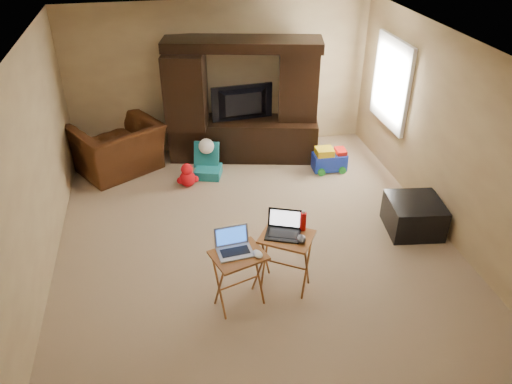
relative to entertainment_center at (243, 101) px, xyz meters
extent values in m
plane|color=tan|center=(-0.29, -2.27, -1.00)|extent=(5.50, 5.50, 0.00)
plane|color=silver|center=(-0.29, -2.27, 1.50)|extent=(5.50, 5.50, 0.00)
plane|color=tan|center=(-0.29, 0.48, 0.25)|extent=(5.00, 0.00, 5.00)
plane|color=tan|center=(-0.29, -5.02, 0.25)|extent=(5.00, 0.00, 5.00)
plane|color=tan|center=(-2.79, -2.27, 0.25)|extent=(0.00, 5.50, 5.50)
plane|color=tan|center=(2.21, -2.27, 0.25)|extent=(0.00, 5.50, 5.50)
plane|color=white|center=(2.19, -0.72, 0.40)|extent=(0.00, 1.20, 1.20)
cube|color=white|center=(2.17, -0.72, 0.40)|extent=(0.06, 1.14, 1.34)
cube|color=black|center=(0.00, 0.00, 0.00)|extent=(2.51, 1.14, 1.99)
imported|color=black|center=(0.00, -0.04, -0.04)|extent=(1.02, 0.22, 0.58)
imported|color=#47220F|center=(-2.05, -0.09, -0.59)|extent=(1.62, 1.57, 0.81)
cube|color=black|center=(1.84, -2.55, -0.78)|extent=(0.77, 0.77, 0.44)
cube|color=brown|center=(-0.68, -3.48, -0.65)|extent=(0.64, 0.57, 0.69)
cube|color=#9B5E25|center=(-0.11, -3.29, -0.64)|extent=(0.70, 0.67, 0.71)
cube|color=#A9AAAE|center=(-0.71, -3.45, -0.18)|extent=(0.39, 0.33, 0.24)
cube|color=black|center=(-0.15, -3.27, -0.16)|extent=(0.46, 0.42, 0.24)
ellipsoid|color=silver|center=(-0.49, -3.55, -0.27)|extent=(0.13, 0.16, 0.06)
ellipsoid|color=#404045|center=(0.02, -3.41, -0.25)|extent=(0.12, 0.16, 0.06)
cylinder|color=red|center=(0.09, -3.21, -0.17)|extent=(0.07, 0.07, 0.22)
camera|label=1|loc=(-1.31, -7.50, 2.97)|focal=35.00mm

